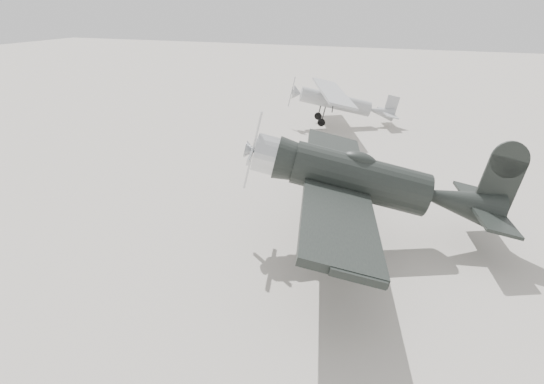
{
  "coord_description": "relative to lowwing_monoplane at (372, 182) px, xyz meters",
  "views": [
    {
      "loc": [
        7.75,
        -17.65,
        8.74
      ],
      "look_at": [
        0.41,
        0.45,
        1.5
      ],
      "focal_mm": 35.0,
      "sensor_mm": 36.0,
      "label": 1
    }
  ],
  "objects": [
    {
      "name": "ground",
      "position": [
        -4.29,
        -0.65,
        -2.35
      ],
      "size": [
        160.0,
        160.0,
        0.0
      ],
      "primitive_type": "plane",
      "color": "#B0A79C",
      "rests_on": "ground"
    },
    {
      "name": "lowwing_monoplane",
      "position": [
        0.0,
        0.0,
        0.0
      ],
      "size": [
        9.98,
        13.71,
        4.43
      ],
      "rotation": [
        0.0,
        0.24,
        0.3
      ],
      "color": "black",
      "rests_on": "ground"
    },
    {
      "name": "highwing_monoplane",
      "position": [
        -6.11,
        18.07,
        -0.44
      ],
      "size": [
        7.92,
        10.49,
        3.05
      ],
      "rotation": [
        0.0,
        0.23,
        0.41
      ],
      "color": "#ACAFB2",
      "rests_on": "ground"
    }
  ]
}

